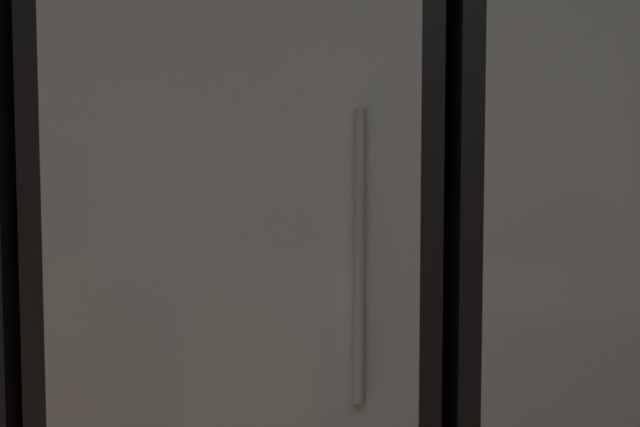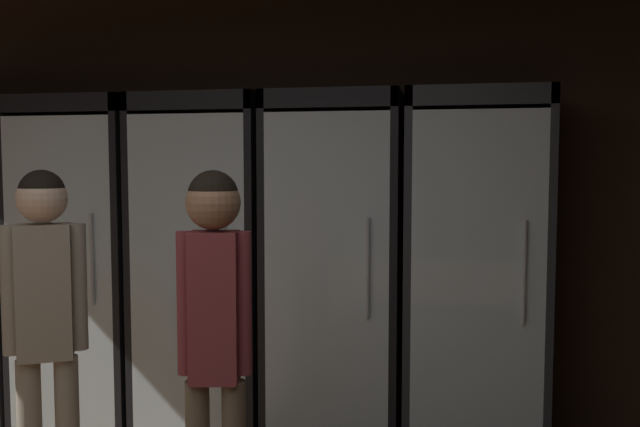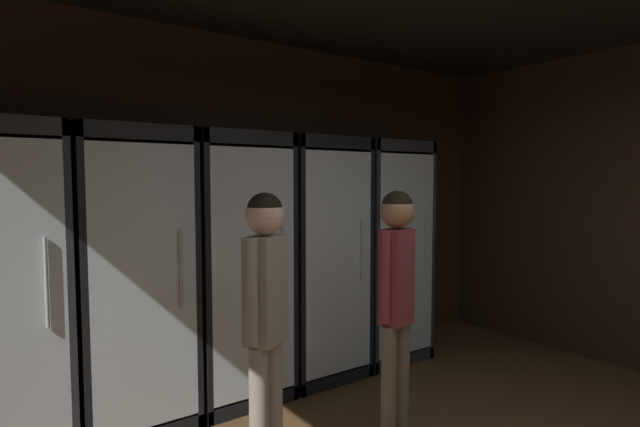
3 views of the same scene
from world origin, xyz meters
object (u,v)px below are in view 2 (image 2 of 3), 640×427
Objects in this scene: cooler_right at (337,279)px; cooler_left at (92,269)px; shopper_near at (45,308)px; cooler_far_right at (475,282)px; cooler_center at (210,274)px; shopper_far at (214,320)px.

cooler_left is at bearing -179.97° from cooler_right.
cooler_far_right is at bearing 30.81° from shopper_near.
cooler_center and cooler_far_right have the same top height.
shopper_far is at bearing -10.79° from shopper_near.
cooler_right is at bearing 45.19° from shopper_near.
shopper_near is at bearing -69.43° from cooler_left.
cooler_left is 1.00× the size of cooler_right.
cooler_right is 0.75m from cooler_far_right.
cooler_left is at bearing 134.55° from shopper_far.
shopper_far is at bearing -129.06° from cooler_far_right.
cooler_center is at bearing -0.04° from cooler_left.
cooler_right is 1.26× the size of shopper_near.
cooler_far_right is at bearing 50.94° from shopper_far.
cooler_right is (1.50, 0.00, -0.01)m from cooler_left.
cooler_center is at bearing 111.08° from shopper_far.
cooler_left is at bearing 179.96° from cooler_center.
cooler_far_right is 1.26× the size of shopper_far.
cooler_left reaches higher than shopper_far.
cooler_far_right reaches higher than shopper_near.
shopper_near is (0.41, -1.10, 0.02)m from cooler_left.
shopper_far is at bearing -102.05° from cooler_right.
cooler_left is 1.00× the size of cooler_center.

